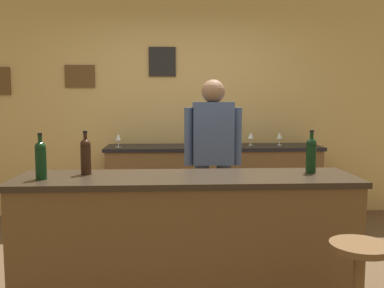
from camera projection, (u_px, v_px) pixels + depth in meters
ground_plane at (185, 280)px, 3.37m from camera, size 10.00×10.00×0.00m
back_wall at (178, 103)px, 5.23m from camera, size 6.00×0.09×2.80m
bar_counter at (187, 241)px, 2.92m from camera, size 2.32×0.60×0.92m
side_counter at (213, 183)px, 4.98m from camera, size 2.51×0.56×0.90m
bartender at (213, 156)px, 3.79m from camera, size 0.52×0.21×1.62m
bar_stool at (359, 283)px, 2.25m from camera, size 0.32×0.32×0.68m
wine_bottle_a at (41, 159)px, 2.74m from camera, size 0.07×0.07×0.31m
wine_bottle_b at (86, 155)px, 2.92m from camera, size 0.07×0.07×0.31m
wine_bottle_c at (311, 154)px, 2.98m from camera, size 0.07×0.07×0.31m
wine_glass_a at (118, 137)px, 4.79m from camera, size 0.07×0.07×0.16m
wine_glass_b at (251, 136)px, 4.98m from camera, size 0.07×0.07×0.16m
wine_glass_c at (280, 136)px, 4.99m from camera, size 0.07×0.07×0.16m
coffee_mug at (192, 141)px, 4.97m from camera, size 0.12×0.08×0.09m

